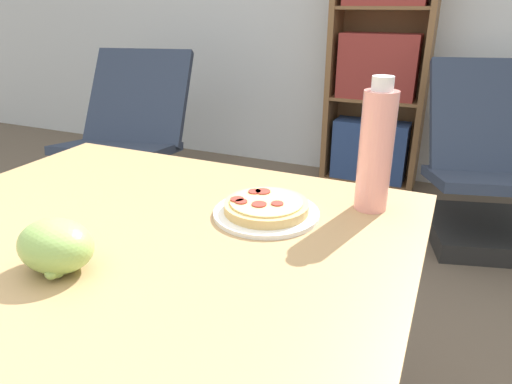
{
  "coord_description": "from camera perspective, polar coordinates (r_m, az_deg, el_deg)",
  "views": [
    {
      "loc": [
        0.62,
        -0.56,
        1.15
      ],
      "look_at": [
        0.26,
        0.25,
        0.78
      ],
      "focal_mm": 32.0,
      "sensor_mm": 36.0,
      "label": 1
    }
  ],
  "objects": [
    {
      "name": "bookshelf",
      "position": [
        3.08,
        15.11,
        15.38
      ],
      "size": [
        0.62,
        0.27,
        1.69
      ],
      "color": "brown",
      "rests_on": "ground_plane"
    },
    {
      "name": "pizza_on_plate",
      "position": [
        0.99,
        1.29,
        -2.11
      ],
      "size": [
        0.23,
        0.23,
        0.04
      ],
      "color": "white",
      "rests_on": "dining_table"
    },
    {
      "name": "grape_bunch",
      "position": [
        0.85,
        -23.77,
        -6.23
      ],
      "size": [
        0.14,
        0.11,
        0.09
      ],
      "color": "#93BC5B",
      "rests_on": "dining_table"
    },
    {
      "name": "lounge_chair_far",
      "position": [
        2.61,
        27.3,
        0.68
      ],
      "size": [
        0.78,
        0.9,
        0.88
      ],
      "rotation": [
        0.0,
        0.0,
        0.27
      ],
      "color": "black",
      "rests_on": "ground_plane"
    },
    {
      "name": "dining_table",
      "position": [
        1.01,
        -14.1,
        -9.63
      ],
      "size": [
        1.09,
        0.88,
        0.72
      ],
      "color": "tan",
      "rests_on": "ground_plane"
    },
    {
      "name": "lounge_chair_near",
      "position": [
        2.92,
        -15.29,
        4.62
      ],
      "size": [
        0.77,
        0.89,
        0.88
      ],
      "rotation": [
        0.0,
        0.0,
        0.25
      ],
      "color": "black",
      "rests_on": "ground_plane"
    },
    {
      "name": "drink_bottle",
      "position": [
        1.01,
        14.76,
        5.17
      ],
      "size": [
        0.07,
        0.07,
        0.29
      ],
      "color": "pink",
      "rests_on": "dining_table"
    }
  ]
}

